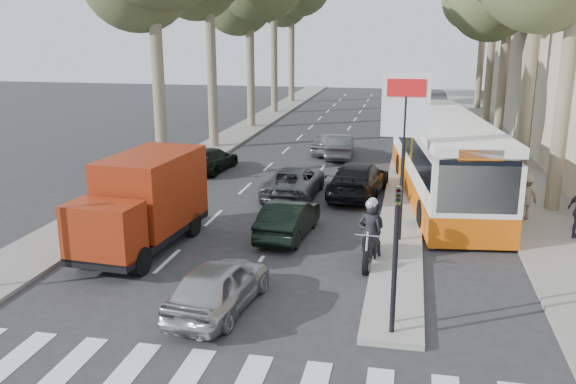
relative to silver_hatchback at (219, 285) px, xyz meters
name	(u,v)px	position (x,y,z in m)	size (l,w,h in m)	color
ground	(269,299)	(1.10, 0.90, -0.67)	(120.00, 120.00, 0.00)	#28282B
sidewalk_right	(494,142)	(9.70, 25.90, -0.61)	(3.20, 70.00, 0.12)	gray
median_left	(250,126)	(-6.90, 28.90, -0.61)	(2.40, 64.00, 0.12)	gray
traffic_island	(403,195)	(4.35, 11.90, -0.59)	(1.50, 26.00, 0.16)	gray
billboard	(404,134)	(4.35, 5.90, 3.03)	(1.50, 12.10, 5.60)	yellow
traffic_light_island	(396,236)	(4.35, -0.60, 1.81)	(0.16, 0.41, 3.60)	black
silver_hatchback	(219,285)	(0.00, 0.00, 0.00)	(1.59, 3.95, 1.35)	#A5A7AD
dark_hatchback	(288,219)	(0.60, 5.90, -0.04)	(1.35, 3.87, 1.27)	black
queue_car_a	(294,181)	(-0.23, 11.14, -0.03)	(2.12, 4.59, 1.28)	#4A4D51
queue_car_b	(358,179)	(2.47, 11.67, 0.06)	(2.04, 5.02, 1.46)	black
queue_car_c	(328,143)	(0.00, 20.31, -0.04)	(1.49, 3.70, 1.26)	#95989C
queue_car_d	(340,146)	(0.74, 19.43, -0.01)	(1.40, 4.00, 1.32)	#494C50
queue_car_e	(210,159)	(-5.20, 14.86, -0.07)	(1.68, 4.12, 1.20)	black
red_truck	(144,201)	(-3.70, 3.87, 0.92)	(2.54, 5.79, 3.01)	black
city_bus	(443,156)	(5.90, 11.98, 1.14)	(4.42, 13.33, 3.45)	#D85B0C
motorcycle	(371,232)	(3.51, 4.16, 0.25)	(0.88, 2.40, 2.04)	black
pedestrian_far	(525,197)	(8.77, 9.19, 0.31)	(1.11, 0.49, 1.72)	#705F54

